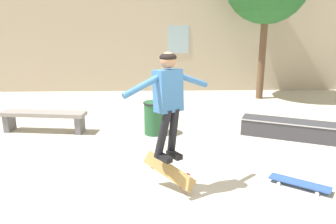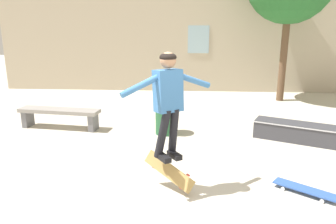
# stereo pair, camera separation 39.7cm
# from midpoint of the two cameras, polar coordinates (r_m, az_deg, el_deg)

# --- Properties ---
(ground_plane) EXTENTS (40.00, 40.00, 0.00)m
(ground_plane) POSITION_cam_midpoint_polar(r_m,az_deg,el_deg) (4.23, 3.14, -17.51)
(ground_plane) COLOR beige
(building_backdrop) EXTENTS (13.85, 0.52, 5.69)m
(building_backdrop) POSITION_cam_midpoint_polar(r_m,az_deg,el_deg) (11.39, -0.05, 16.05)
(building_backdrop) COLOR #B7A88E
(building_backdrop) RESTS_ON ground_plane
(park_bench) EXTENTS (1.86, 0.60, 0.45)m
(park_bench) POSITION_cam_midpoint_polar(r_m,az_deg,el_deg) (7.60, -22.27, -0.83)
(park_bench) COLOR gray
(park_bench) RESTS_ON ground_plane
(skate_ledge) EXTENTS (1.97, 1.22, 0.36)m
(skate_ledge) POSITION_cam_midpoint_polar(r_m,az_deg,el_deg) (7.11, 19.07, -2.86)
(skate_ledge) COLOR #38383D
(skate_ledge) RESTS_ON ground_plane
(trash_bin) EXTENTS (0.46, 0.46, 0.70)m
(trash_bin) POSITION_cam_midpoint_polar(r_m,az_deg,el_deg) (6.91, -4.07, -0.90)
(trash_bin) COLOR #235633
(trash_bin) RESTS_ON ground_plane
(skater) EXTENTS (1.15, 0.80, 1.44)m
(skater) POSITION_cam_midpoint_polar(r_m,az_deg,el_deg) (4.26, -2.67, 2.68)
(skater) COLOR teal
(skateboard_flipping) EXTENTS (0.74, 0.45, 0.46)m
(skateboard_flipping) POSITION_cam_midpoint_polar(r_m,az_deg,el_deg) (4.62, -2.31, -10.29)
(skateboard_flipping) COLOR #AD894C
(skateboard_resting) EXTENTS (0.80, 0.66, 0.08)m
(skateboard_resting) POSITION_cam_midpoint_polar(r_m,az_deg,el_deg) (5.09, 19.84, -11.59)
(skateboard_resting) COLOR #2D519E
(skateboard_resting) RESTS_ON ground_plane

